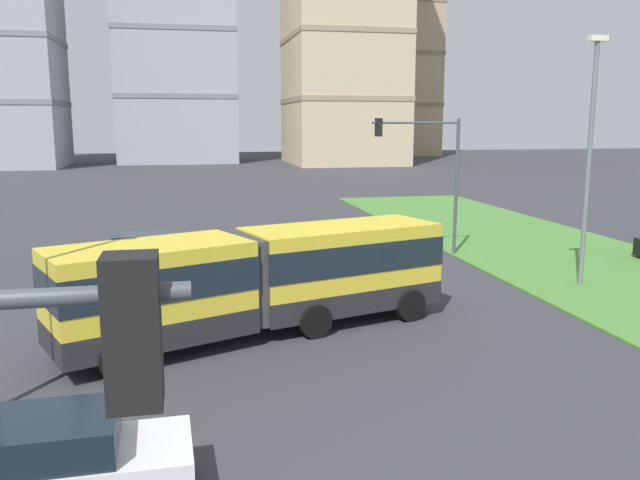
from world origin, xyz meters
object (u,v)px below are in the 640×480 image
car_grey_wagon (145,253)px  streetlight_median (589,153)px  traffic_light_far_right (430,163)px  apartment_tower_westcentre (174,4)px  articulated_bus (260,279)px  apartment_tower_eastcentre (392,58)px  car_white_van (50,466)px

car_grey_wagon → streetlight_median: size_ratio=0.49×
traffic_light_far_right → apartment_tower_westcentre: 80.56m
articulated_bus → traffic_light_far_right: 13.48m
apartment_tower_westcentre → apartment_tower_eastcentre: (39.07, 14.17, -5.89)m
streetlight_median → apartment_tower_eastcentre: bearing=76.4°
car_white_van → apartment_tower_westcentre: apartment_tower_westcentre is taller
car_white_van → apartment_tower_eastcentre: (40.50, 109.52, 16.93)m
car_grey_wagon → traffic_light_far_right: traffic_light_far_right is taller
traffic_light_far_right → apartment_tower_eastcentre: 96.42m
car_white_van → apartment_tower_eastcentre: 117.99m
car_grey_wagon → apartment_tower_eastcentre: apartment_tower_eastcentre is taller
car_grey_wagon → car_white_van: size_ratio=1.02×
articulated_bus → traffic_light_far_right: size_ratio=1.88×
car_white_van → traffic_light_far_right: traffic_light_far_right is taller
car_white_van → apartment_tower_eastcentre: size_ratio=0.13×
streetlight_median → apartment_tower_eastcentre: 101.73m
car_grey_wagon → streetlight_median: (16.33, -6.16, 4.29)m
car_grey_wagon → apartment_tower_westcentre: apartment_tower_westcentre is taller
articulated_bus → car_white_van: bearing=-117.5°
traffic_light_far_right → apartment_tower_westcentre: size_ratio=0.13×
articulated_bus → apartment_tower_westcentre: size_ratio=0.25×
traffic_light_far_right → articulated_bus: bearing=-132.4°
streetlight_median → car_grey_wagon: bearing=159.3°
traffic_light_far_right → car_white_van: bearing=-126.3°
car_grey_wagon → car_white_van: same height
apartment_tower_eastcentre → traffic_light_far_right: bearing=-106.6°
traffic_light_far_right → streetlight_median: 7.58m
apartment_tower_westcentre → streetlight_median: bearing=-79.6°
traffic_light_far_right → apartment_tower_westcentre: (-11.77, 77.34, 19.23)m
car_grey_wagon → apartment_tower_westcentre: (0.94, 77.80, 22.82)m
articulated_bus → streetlight_median: 13.35m
articulated_bus → apartment_tower_westcentre: (-2.86, 87.10, 21.92)m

